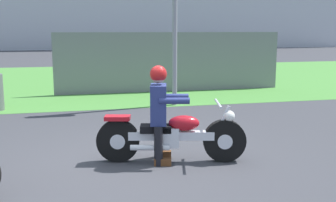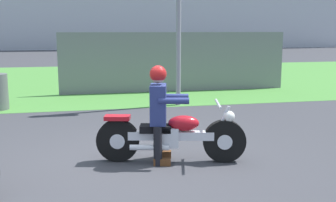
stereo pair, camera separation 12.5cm
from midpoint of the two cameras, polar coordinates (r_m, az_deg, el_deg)
ground at (r=5.95m, az=-4.51°, el=-8.44°), size 120.00×120.00×0.00m
grass_verge at (r=15.71m, az=-9.42°, el=2.98°), size 60.00×12.00×0.01m
motorcycle_lead at (r=5.83m, az=1.10°, el=-4.88°), size 2.11×0.80×0.86m
rider_lead at (r=5.74m, az=-0.57°, el=-0.76°), size 0.62×0.55×1.39m
fence_segment at (r=12.48m, az=1.43°, el=5.47°), size 7.00×0.06×1.80m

